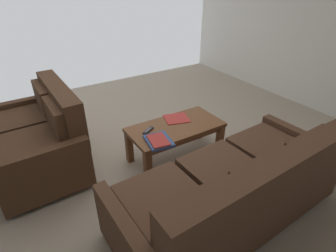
{
  "coord_description": "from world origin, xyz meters",
  "views": [
    {
      "loc": [
        1.21,
        2.36,
        1.92
      ],
      "look_at": [
        0.07,
        0.56,
        0.69
      ],
      "focal_mm": 28.62,
      "sensor_mm": 36.0,
      "label": 1
    }
  ],
  "objects_px": {
    "loose_magazine": "(177,118)",
    "tv_remote": "(148,131)",
    "loveseat_near": "(40,137)",
    "sofa_main": "(236,191)",
    "book_stack": "(159,141)",
    "coffee_table": "(176,131)"
  },
  "relations": [
    {
      "from": "coffee_table",
      "to": "tv_remote",
      "type": "distance_m",
      "value": 0.33
    },
    {
      "from": "coffee_table",
      "to": "loose_magazine",
      "type": "distance_m",
      "value": 0.18
    },
    {
      "from": "loveseat_near",
      "to": "loose_magazine",
      "type": "height_order",
      "value": "loveseat_near"
    },
    {
      "from": "loveseat_near",
      "to": "loose_magazine",
      "type": "distance_m",
      "value": 1.52
    },
    {
      "from": "tv_remote",
      "to": "sofa_main",
      "type": "bearing_deg",
      "value": 101.19
    },
    {
      "from": "tv_remote",
      "to": "loveseat_near",
      "type": "bearing_deg",
      "value": -30.76
    },
    {
      "from": "sofa_main",
      "to": "loveseat_near",
      "type": "bearing_deg",
      "value": -54.27
    },
    {
      "from": "sofa_main",
      "to": "book_stack",
      "type": "distance_m",
      "value": 0.89
    },
    {
      "from": "tv_remote",
      "to": "loose_magazine",
      "type": "distance_m",
      "value": 0.42
    },
    {
      "from": "coffee_table",
      "to": "loose_magazine",
      "type": "height_order",
      "value": "loose_magazine"
    },
    {
      "from": "sofa_main",
      "to": "coffee_table",
      "type": "distance_m",
      "value": 1.05
    },
    {
      "from": "sofa_main",
      "to": "tv_remote",
      "type": "xyz_separation_m",
      "value": [
        0.22,
        -1.1,
        0.09
      ]
    },
    {
      "from": "book_stack",
      "to": "tv_remote",
      "type": "height_order",
      "value": "book_stack"
    },
    {
      "from": "loose_magazine",
      "to": "tv_remote",
      "type": "bearing_deg",
      "value": -63.15
    },
    {
      "from": "book_stack",
      "to": "loveseat_near",
      "type": "bearing_deg",
      "value": -40.36
    },
    {
      "from": "coffee_table",
      "to": "tv_remote",
      "type": "relative_size",
      "value": 6.56
    },
    {
      "from": "sofa_main",
      "to": "book_stack",
      "type": "relative_size",
      "value": 6.24
    },
    {
      "from": "book_stack",
      "to": "tv_remote",
      "type": "bearing_deg",
      "value": -93.23
    },
    {
      "from": "tv_remote",
      "to": "book_stack",
      "type": "bearing_deg",
      "value": 86.77
    },
    {
      "from": "loose_magazine",
      "to": "sofa_main",
      "type": "bearing_deg",
      "value": 7.11
    },
    {
      "from": "coffee_table",
      "to": "tv_remote",
      "type": "bearing_deg",
      "value": -10.16
    },
    {
      "from": "sofa_main",
      "to": "book_stack",
      "type": "bearing_deg",
      "value": -74.88
    }
  ]
}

